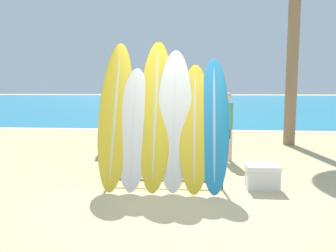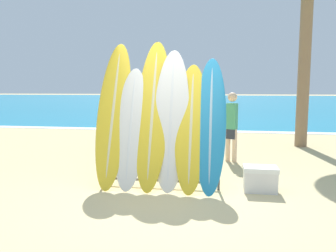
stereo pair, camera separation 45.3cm
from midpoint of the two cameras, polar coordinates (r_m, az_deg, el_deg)
name	(u,v)px [view 2 (the right image)]	position (r m, az deg, el deg)	size (l,w,h in m)	color
ground_plane	(174,199)	(5.11, 3.59, -12.64)	(160.00, 160.00, 0.00)	tan
ocean_water	(216,101)	(42.08, 8.66, 4.33)	(120.00, 60.00, 0.01)	teal
surfboard_rack	(160,158)	(5.54, 1.01, -5.67)	(2.00, 0.04, 0.94)	#47474C
surfboard_slot_0	(113,113)	(5.71, -7.24, 2.23)	(0.58, 1.06, 2.50)	yellow
surfboard_slot_1	(131,127)	(5.55, -4.16, -0.25)	(0.55, 0.82, 2.04)	silver
surfboard_slot_2	(153,113)	(5.55, -0.35, 2.28)	(0.58, 1.05, 2.53)	yellow
surfboard_slot_3	(171,119)	(5.46, 2.90, 1.27)	(0.60, 0.82, 2.35)	silver
surfboard_slot_4	(191,127)	(5.41, 6.44, -0.13)	(0.54, 0.90, 2.10)	yellow
surfboard_slot_5	(211,124)	(5.42, 9.84, 0.39)	(0.50, 0.94, 2.21)	teal
person_near_water	(232,124)	(7.63, 12.72, 0.32)	(0.27, 0.23, 1.58)	beige
person_mid_beach	(164,109)	(10.79, 0.55, 2.96)	(0.30, 0.31, 1.81)	#846047
person_far_left	(152,120)	(8.47, -1.22, 0.97)	(0.21, 0.26, 1.55)	#846047
person_far_right	(114,116)	(9.07, -7.95, 1.81)	(0.29, 0.26, 1.70)	#846047
cooler_box	(260,179)	(5.68, 17.99, -8.76)	(0.54, 0.37, 0.41)	silver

